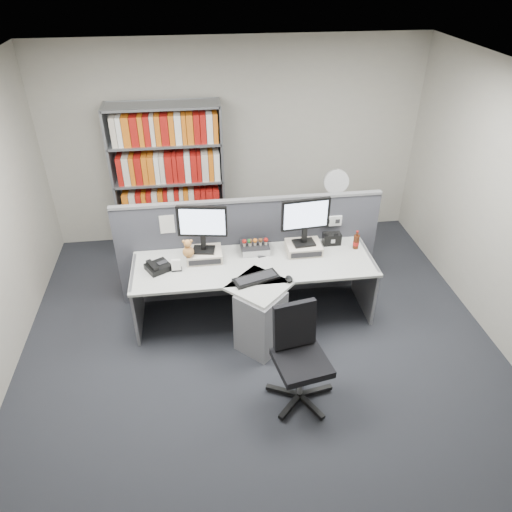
{
  "coord_description": "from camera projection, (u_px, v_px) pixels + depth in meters",
  "views": [
    {
      "loc": [
        -0.54,
        -3.44,
        3.61
      ],
      "look_at": [
        0.0,
        0.65,
        0.92
      ],
      "focal_mm": 33.82,
      "sensor_mm": 36.0,
      "label": 1
    }
  ],
  "objects": [
    {
      "name": "partition",
      "position": [
        250.0,
        248.0,
        5.57
      ],
      "size": [
        3.0,
        0.08,
        1.27
      ],
      "color": "#43434B",
      "rests_on": "ground"
    },
    {
      "name": "speaker",
      "position": [
        332.0,
        239.0,
        5.47
      ],
      "size": [
        0.2,
        0.11,
        0.13
      ],
      "primitive_type": "cube",
      "color": "black",
      "rests_on": "desk"
    },
    {
      "name": "plush_toy",
      "position": [
        188.0,
        250.0,
        5.05
      ],
      "size": [
        0.12,
        0.12,
        0.21
      ],
      "color": "#BC7D3E",
      "rests_on": "monitor_riser_left"
    },
    {
      "name": "mouse",
      "position": [
        289.0,
        279.0,
        4.89
      ],
      "size": [
        0.07,
        0.12,
        0.04
      ],
      "primitive_type": "ellipsoid",
      "color": "black",
      "rests_on": "desk"
    },
    {
      "name": "desk_fan",
      "position": [
        336.0,
        184.0,
        6.11
      ],
      "size": [
        0.32,
        0.19,
        0.53
      ],
      "color": "white",
      "rests_on": "filing_cabinet"
    },
    {
      "name": "ground",
      "position": [
        264.0,
        366.0,
        4.89
      ],
      "size": [
        5.5,
        5.5,
        0.0
      ],
      "primitive_type": "plane",
      "color": "#27292E",
      "rests_on": "ground"
    },
    {
      "name": "figurines",
      "position": [
        254.0,
        241.0,
        5.3
      ],
      "size": [
        0.29,
        0.05,
        0.09
      ],
      "color": "beige",
      "rests_on": "desktop_pc"
    },
    {
      "name": "desktop_pc",
      "position": [
        255.0,
        248.0,
        5.36
      ],
      "size": [
        0.31,
        0.27,
        0.08
      ],
      "color": "black",
      "rests_on": "desk"
    },
    {
      "name": "filing_cabinet",
      "position": [
        331.0,
        231.0,
        6.48
      ],
      "size": [
        0.45,
        0.61,
        0.7
      ],
      "color": "gray",
      "rests_on": "ground"
    },
    {
      "name": "office_chair",
      "position": [
        299.0,
        353.0,
        4.33
      ],
      "size": [
        0.63,
        0.63,
        0.96
      ],
      "color": "silver",
      "rests_on": "ground"
    },
    {
      "name": "room_shell",
      "position": [
        267.0,
        210.0,
        3.91
      ],
      "size": [
        5.04,
        5.54,
        2.72
      ],
      "color": "#AEA99B",
      "rests_on": "ground"
    },
    {
      "name": "desk_phone",
      "position": [
        158.0,
        267.0,
        5.05
      ],
      "size": [
        0.31,
        0.3,
        0.1
      ],
      "color": "black",
      "rests_on": "desk"
    },
    {
      "name": "desk_calendar",
      "position": [
        176.0,
        266.0,
        5.03
      ],
      "size": [
        0.11,
        0.08,
        0.13
      ],
      "color": "black",
      "rests_on": "desk"
    },
    {
      "name": "cola_bottle",
      "position": [
        356.0,
        242.0,
        5.38
      ],
      "size": [
        0.07,
        0.07,
        0.22
      ],
      "color": "#3F190A",
      "rests_on": "desk"
    },
    {
      "name": "shelving_unit",
      "position": [
        170.0,
        183.0,
        6.28
      ],
      "size": [
        1.41,
        0.4,
        2.0
      ],
      "color": "gray",
      "rests_on": "ground"
    },
    {
      "name": "monitor_right",
      "position": [
        305.0,
        218.0,
        5.14
      ],
      "size": [
        0.53,
        0.19,
        0.54
      ],
      "color": "black",
      "rests_on": "monitor_riser_right"
    },
    {
      "name": "desk",
      "position": [
        257.0,
        295.0,
        5.13
      ],
      "size": [
        2.6,
        1.2,
        0.72
      ],
      "color": "#B9BAB3",
      "rests_on": "ground"
    },
    {
      "name": "monitor_riser_right",
      "position": [
        304.0,
        248.0,
        5.34
      ],
      "size": [
        0.38,
        0.31,
        0.1
      ],
      "color": "beige",
      "rests_on": "desk"
    },
    {
      "name": "monitor_left",
      "position": [
        202.0,
        225.0,
        5.02
      ],
      "size": [
        0.52,
        0.2,
        0.53
      ],
      "color": "black",
      "rests_on": "monitor_riser_left"
    },
    {
      "name": "keyboard",
      "position": [
        256.0,
        278.0,
        4.91
      ],
      "size": [
        0.5,
        0.31,
        0.03
      ],
      "color": "black",
      "rests_on": "desk"
    },
    {
      "name": "monitor_riser_left",
      "position": [
        204.0,
        255.0,
        5.22
      ],
      "size": [
        0.38,
        0.31,
        0.1
      ],
      "color": "beige",
      "rests_on": "desk"
    }
  ]
}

